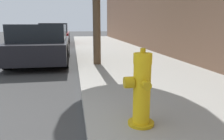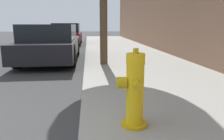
# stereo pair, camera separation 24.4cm
# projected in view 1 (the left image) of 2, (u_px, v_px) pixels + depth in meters

# --- Properties ---
(fire_hydrant) EXTENTS (0.36, 0.38, 0.90)m
(fire_hydrant) POSITION_uv_depth(u_px,v_px,m) (141.00, 90.00, 2.48)
(fire_hydrant) COLOR #C39C11
(fire_hydrant) RESTS_ON sidewalk_slab
(parked_car_near) EXTENTS (1.82, 4.57, 1.27)m
(parked_car_near) POSITION_uv_depth(u_px,v_px,m) (42.00, 43.00, 7.58)
(parked_car_near) COLOR black
(parked_car_near) RESTS_ON ground_plane
(parked_car_mid) EXTENTS (1.77, 4.23, 1.34)m
(parked_car_mid) POSITION_uv_depth(u_px,v_px,m) (55.00, 34.00, 13.83)
(parked_car_mid) COLOR maroon
(parked_car_mid) RESTS_ON ground_plane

